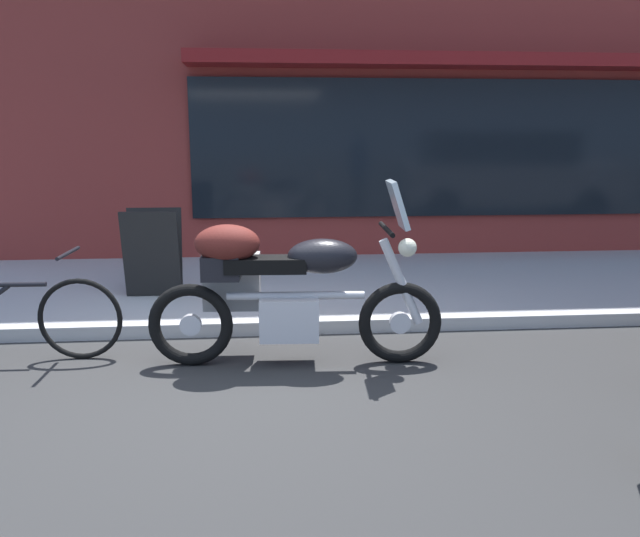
{
  "coord_description": "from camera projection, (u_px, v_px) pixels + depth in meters",
  "views": [
    {
      "loc": [
        0.19,
        -4.08,
        1.7
      ],
      "look_at": [
        0.6,
        0.67,
        0.7
      ],
      "focal_mm": 35.17,
      "sensor_mm": 36.0,
      "label": 1
    }
  ],
  "objects": [
    {
      "name": "ground_plane",
      "position": [
        242.0,
        390.0,
        4.31
      ],
      "size": [
        80.0,
        80.0,
        0.0
      ],
      "primitive_type": "plane",
      "color": "#2D2D2D"
    },
    {
      "name": "sandwich_board_sign",
      "position": [
        153.0,
        253.0,
        6.31
      ],
      "size": [
        0.55,
        0.4,
        0.87
      ],
      "color": "black",
      "rests_on": "sidewalk_curb"
    },
    {
      "name": "touring_motorcycle",
      "position": [
        279.0,
        286.0,
        4.71
      ],
      "size": [
        2.22,
        0.74,
        1.4
      ],
      "color": "black",
      "rests_on": "ground_plane"
    },
    {
      "name": "parked_bicycle",
      "position": [
        10.0,
        316.0,
        4.81
      ],
      "size": [
        1.69,
        0.48,
        0.91
      ],
      "color": "black",
      "rests_on": "ground_plane"
    }
  ]
}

